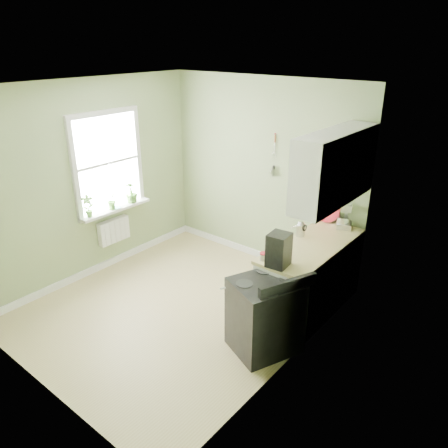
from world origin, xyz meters
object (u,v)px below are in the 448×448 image
Objects in this scene: coffee_maker at (278,251)px; stove at (265,315)px; kettle at (300,229)px; stand_mixer at (346,215)px.

stove is at bearing -83.40° from coffee_maker.
kettle reaches higher than stove.
kettle is 0.84m from coffee_maker.
kettle is 0.52× the size of coffee_maker.
coffee_maker reaches higher than stand_mixer.
stove is 1.23m from kettle.
stand_mixer reaches higher than stove.
stove is at bearing -77.92° from kettle.
coffee_maker reaches higher than stove.
coffee_maker is at bearing -93.87° from stand_mixer.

